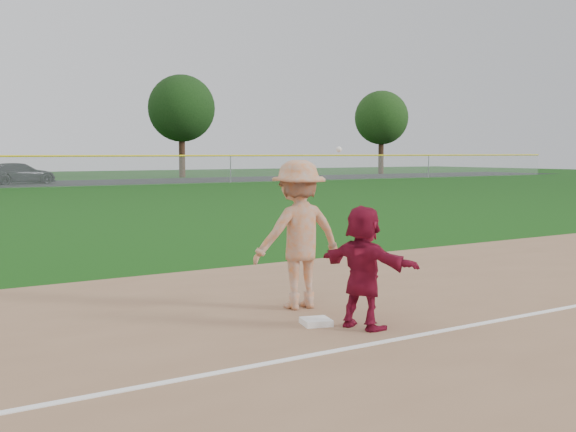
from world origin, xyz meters
TOP-DOWN VIEW (x-y plane):
  - ground at (0.00, 0.00)m, footprint 160.00×160.00m
  - foul_line at (0.00, -0.80)m, footprint 60.00×0.10m
  - first_base at (-0.35, 0.31)m, footprint 0.43×0.43m
  - base_runner at (0.04, -0.14)m, footprint 0.81×1.49m
  - car_right at (6.36, 46.11)m, footprint 5.44×3.14m
  - first_base_play at (0.04, 1.29)m, footprint 1.40×1.23m
  - tree_3 at (22.00, 52.80)m, footprint 6.00×6.00m
  - tree_4 at (44.00, 51.20)m, footprint 5.60×5.60m

SIDE VIEW (x-z plane):
  - ground at x=0.00m, z-range 0.00..0.00m
  - foul_line at x=0.00m, z-range 0.02..0.03m
  - first_base at x=-0.35m, z-range 0.02..0.10m
  - car_right at x=6.36m, z-range 0.01..1.49m
  - base_runner at x=0.04m, z-range 0.02..1.55m
  - first_base_play at x=0.04m, z-range -0.07..2.18m
  - tree_4 at x=44.00m, z-range 1.51..10.18m
  - tree_3 at x=22.00m, z-range 1.57..10.76m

